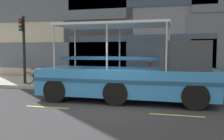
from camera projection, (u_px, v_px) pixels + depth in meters
name	position (u px, v px, depth m)	size (l,w,h in m)	color
ground_plane	(113.00, 106.00, 9.74)	(120.00, 120.00, 0.00)	#333335
sidewalk	(136.00, 85.00, 15.13)	(32.00, 4.80, 0.18)	#A8A59E
curb_edge	(128.00, 91.00, 12.73)	(32.00, 0.18, 0.18)	#B2ADA3
lane_centreline	(108.00, 111.00, 8.93)	(25.80, 0.12, 0.01)	#DBD64C
curb_guardrail	(139.00, 79.00, 12.89)	(10.75, 0.09, 0.79)	gray
traffic_light_pole	(23.00, 43.00, 15.04)	(0.24, 0.46, 4.09)	black
leaned_bicycle	(36.00, 78.00, 14.78)	(1.74, 0.46, 0.96)	black
duck_tour_boat	(139.00, 76.00, 10.69)	(9.31, 2.62, 3.32)	#388CD1
pedestrian_near_bow	(193.00, 68.00, 13.55)	(0.24, 0.50, 1.74)	#47423D
pedestrian_mid_left	(150.00, 70.00, 14.10)	(0.25, 0.42, 1.52)	black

